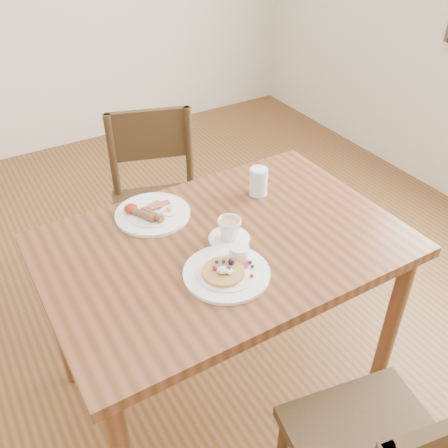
# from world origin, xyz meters

# --- Properties ---
(ground) EXTENTS (5.00, 5.00, 0.00)m
(ground) POSITION_xyz_m (0.00, 0.00, 0.00)
(ground) COLOR #533617
(ground) RESTS_ON ground
(dining_table) EXTENTS (1.20, 0.80, 0.75)m
(dining_table) POSITION_xyz_m (0.00, 0.00, 0.65)
(dining_table) COLOR brown
(dining_table) RESTS_ON ground
(chair_far) EXTENTS (0.53, 0.53, 0.88)m
(chair_far) POSITION_xyz_m (0.07, 0.72, 0.49)
(chair_far) COLOR #382714
(chair_far) RESTS_ON ground
(pancake_plate) EXTENTS (0.27, 0.27, 0.06)m
(pancake_plate) POSITION_xyz_m (-0.07, -0.15, 0.76)
(pancake_plate) COLOR white
(pancake_plate) RESTS_ON dining_table
(breakfast_plate) EXTENTS (0.27, 0.27, 0.04)m
(breakfast_plate) POSITION_xyz_m (-0.15, 0.26, 0.76)
(breakfast_plate) COLOR white
(breakfast_plate) RESTS_ON dining_table
(teacup_saucer) EXTENTS (0.14, 0.14, 0.08)m
(teacup_saucer) POSITION_xyz_m (0.02, -0.00, 0.79)
(teacup_saucer) COLOR white
(teacup_saucer) RESTS_ON dining_table
(water_glass) EXTENTS (0.07, 0.07, 0.11)m
(water_glass) POSITION_xyz_m (0.26, 0.19, 0.80)
(water_glass) COLOR silver
(water_glass) RESTS_ON dining_table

